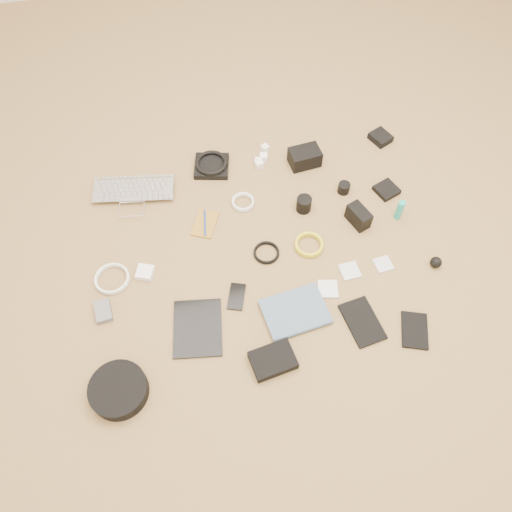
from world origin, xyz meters
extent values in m
cube|color=olive|center=(0.00, 0.00, -0.02)|extent=(4.00, 4.00, 0.04)
imported|color=#B4B4B9|center=(-0.46, 0.37, 0.01)|extent=(0.38, 0.30, 0.03)
cube|color=black|center=(-0.10, 0.48, 0.01)|extent=(0.18, 0.17, 0.03)
torus|color=black|center=(-0.10, 0.48, 0.04)|extent=(0.17, 0.17, 0.02)
cube|color=white|center=(0.11, 0.45, 0.02)|extent=(0.04, 0.04, 0.03)
cube|color=white|center=(0.16, 0.54, 0.01)|extent=(0.04, 0.04, 0.03)
cube|color=white|center=(0.11, 0.46, 0.01)|extent=(0.04, 0.04, 0.03)
cube|color=white|center=(0.14, 0.48, 0.02)|extent=(0.04, 0.04, 0.03)
cube|color=black|center=(0.31, 0.42, 0.04)|extent=(0.14, 0.11, 0.08)
cube|color=black|center=(0.70, 0.49, 0.02)|extent=(0.11, 0.12, 0.03)
cube|color=olive|center=(-0.18, 0.18, 0.00)|extent=(0.14, 0.16, 0.01)
cylinder|color=#1332A2|center=(-0.18, 0.18, 0.01)|extent=(0.03, 0.13, 0.01)
torus|color=white|center=(0.00, 0.25, 0.01)|extent=(0.10, 0.10, 0.01)
cylinder|color=black|center=(0.24, 0.17, 0.03)|extent=(0.08, 0.08, 0.07)
cylinder|color=black|center=(0.44, 0.23, 0.02)|extent=(0.07, 0.07, 0.05)
cube|color=black|center=(0.62, 0.19, 0.01)|extent=(0.12, 0.12, 0.02)
cube|color=white|center=(-0.45, -0.01, 0.01)|extent=(0.08, 0.08, 0.03)
torus|color=white|center=(-0.58, -0.01, 0.01)|extent=(0.15, 0.15, 0.01)
torus|color=black|center=(0.04, -0.02, 0.00)|extent=(0.13, 0.13, 0.01)
torus|color=gold|center=(0.21, -0.02, 0.01)|extent=(0.13, 0.13, 0.01)
cube|color=black|center=(0.44, 0.06, 0.04)|extent=(0.09, 0.12, 0.08)
cylinder|color=teal|center=(0.62, 0.05, 0.05)|extent=(0.04, 0.04, 0.10)
cube|color=#5B5C60|center=(-0.62, -0.14, 0.01)|extent=(0.07, 0.09, 0.02)
cube|color=black|center=(-0.28, -0.28, 0.01)|extent=(0.21, 0.25, 0.01)
cube|color=black|center=(-0.12, -0.18, 0.00)|extent=(0.09, 0.13, 0.01)
cube|color=silver|center=(0.23, -0.23, 0.01)|extent=(0.09, 0.09, 0.01)
cube|color=silver|center=(0.34, -0.17, 0.01)|extent=(0.08, 0.08, 0.01)
cube|color=silver|center=(0.48, -0.17, 0.00)|extent=(0.07, 0.07, 0.01)
sphere|color=black|center=(0.68, -0.21, 0.02)|extent=(0.06, 0.06, 0.05)
cylinder|color=black|center=(-0.58, -0.46, 0.03)|extent=(0.21, 0.21, 0.05)
cube|color=black|center=(-0.04, -0.46, 0.02)|extent=(0.17, 0.13, 0.04)
imported|color=#465C76|center=(0.09, -0.38, 0.01)|extent=(0.25, 0.20, 0.02)
cube|color=black|center=(0.32, -0.38, 0.01)|extent=(0.14, 0.20, 0.01)
cube|color=black|center=(0.49, -0.46, 0.01)|extent=(0.14, 0.17, 0.01)
camera|label=1|loc=(-0.23, -1.05, 1.70)|focal=35.00mm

